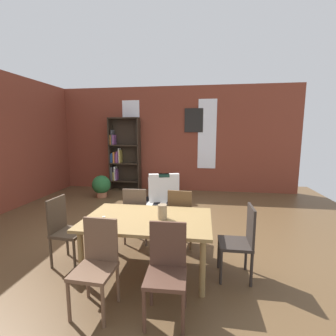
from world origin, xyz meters
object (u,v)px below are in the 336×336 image
Objects in this scene: vase_on_table at (162,212)px; potted_plant_by_shelf at (101,185)px; dining_table at (148,224)px; dining_chair_far_left at (137,213)px; dining_chair_head_left at (65,228)px; bookshelf_tall at (123,155)px; dining_chair_head_right at (241,239)px; dining_chair_far_right at (181,215)px; dining_chair_near_left at (97,262)px; dining_chair_near_right at (167,268)px; armchair_white at (163,189)px.

potted_plant_by_shelf is at bearing 124.89° from vase_on_table.
dining_table is at bearing -180.00° from vase_on_table.
dining_chair_head_left is at bearing -137.73° from dining_chair_far_left.
dining_table is at bearing -67.07° from bookshelf_tall.
dining_chair_far_right is at bearing 137.73° from dining_chair_head_right.
bookshelf_tall reaches higher than dining_chair_near_left.
bookshelf_tall is at bearing 112.93° from dining_table.
dining_chair_near_left and dining_chair_far_right have the same top height.
dining_chair_head_left is (-2.41, 0.00, 0.00)m from dining_chair_head_right.
vase_on_table is 0.84m from dining_chair_near_right.
bookshelf_tall reaches higher than armchair_white.
dining_chair_head_left is at bearing 179.76° from dining_table.
dining_chair_far_right is (-0.84, 0.76, 0.00)m from dining_chair_head_right.
dining_chair_near_right is at bearing -58.58° from potted_plant_by_shelf.
dining_chair_head_left is at bearing 137.40° from dining_chair_near_left.
bookshelf_tall is (-2.03, 4.33, 0.30)m from vase_on_table.
bookshelf_tall is at bearing 106.03° from dining_chair_near_left.
vase_on_table is 3.54m from armchair_white.
dining_chair_head_right is at bearing 0.05° from dining_table.
dining_chair_far_right is 1.52m from dining_chair_near_right.
vase_on_table is 0.20× the size of dining_chair_near_right.
potted_plant_by_shelf is (-0.95, 3.36, -0.18)m from dining_chair_head_left.
dining_chair_far_left is at bearing -89.74° from armchair_white.
dining_table is 1.75× the size of dining_chair_near_right.
vase_on_table is at bearing -55.11° from potted_plant_by_shelf.
bookshelf_tall is 1.90m from armchair_white.
dining_table is 0.73× the size of bookshelf_tall.
armchair_white reaches higher than dining_table.
dining_table is at bearing -57.43° from potted_plant_by_shelf.
potted_plant_by_shelf is at bearing 134.03° from dining_chair_far_right.
dining_chair_head_left is at bearing -103.37° from armchair_white.
dining_chair_far_left is at bearing 116.05° from dining_table.
potted_plant_by_shelf is (-2.15, 3.36, -0.32)m from dining_table.
dining_chair_head_left and dining_chair_near_left have the same top height.
dining_table is 1.75× the size of dining_chair_near_left.
dining_table is 2.66× the size of potted_plant_by_shelf.
dining_chair_far_left is 3.91m from bookshelf_tall.
dining_chair_head_left is 3.55m from armchair_white.
dining_chair_head_right is 1.00× the size of dining_chair_near_right.
dining_table is at bearing -83.66° from armchair_white.
dining_chair_far_left is (-0.57, 0.76, -0.31)m from vase_on_table.
armchair_white is (-0.01, 2.69, -0.23)m from dining_chair_far_left.
dining_table is 4.00m from potted_plant_by_shelf.
dining_chair_far_left is at bearing -55.68° from potted_plant_by_shelf.
vase_on_table is at bearing -80.45° from armchair_white.
dining_chair_head_left and dining_chair_far_right have the same top height.
bookshelf_tall is at bearing 125.02° from dining_chair_head_right.
dining_chair_head_left is 1.13m from dining_chair_near_left.
potted_plant_by_shelf is (-1.78, 2.60, -0.18)m from dining_chair_far_left.
armchair_white is at bearing 114.69° from dining_chair_head_right.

